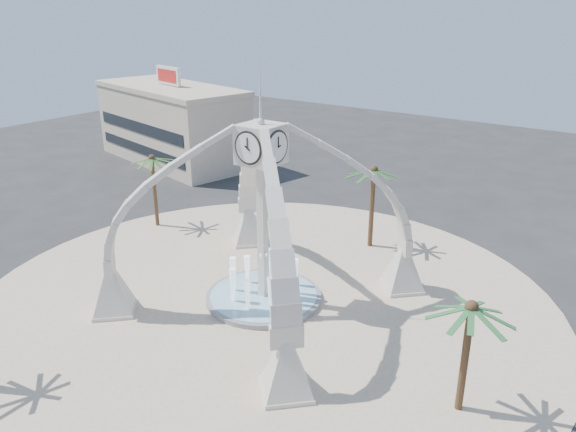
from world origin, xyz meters
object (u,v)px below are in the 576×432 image
Objects in this scene: clock_tower at (262,212)px; palm_west at (152,159)px; palm_north at (374,171)px; palm_east at (471,309)px; fountain at (264,296)px.

clock_tower reaches higher than palm_west.
clock_tower is 2.39× the size of palm_north.
palm_east is at bearing -49.34° from palm_north.
palm_west reaches higher than fountain.
clock_tower is at bearing -97.50° from palm_north.
fountain is 1.19× the size of palm_east.
clock_tower reaches higher than palm_north.
palm_north reaches higher than fountain.
palm_east is 0.94× the size of palm_west.
clock_tower is 2.24× the size of fountain.
palm_north is at bearing 82.50° from fountain.
palm_west is (-16.49, 5.15, 6.03)m from fountain.
palm_east is 32.44m from palm_west.
palm_west is at bearing 162.66° from clock_tower.
fountain is 16.19m from palm_east.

